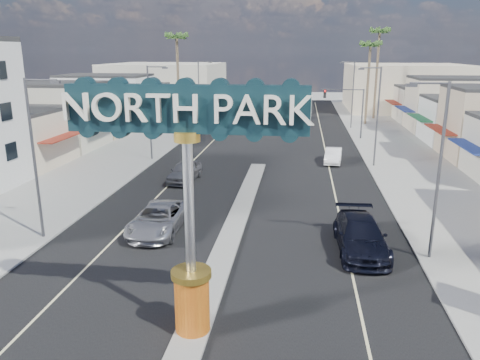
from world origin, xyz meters
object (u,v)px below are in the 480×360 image
(streetlight_l_near, at_px, (36,152))
(streetlight_r_near, at_px, (437,163))
(streetlight_r_far, at_px, (352,91))
(suv_right, at_px, (361,236))
(gateway_sign, at_px, (188,184))
(streetlight_r_mid, at_px, (376,112))
(palm_right_mid, at_px, (370,49))
(car_parked_left, at_px, (185,171))
(streetlight_l_far, at_px, (200,90))
(suv_left, at_px, (159,219))
(car_parked_right, at_px, (333,156))
(traffic_signal_left, at_px, (196,101))
(traffic_signal_right, at_px, (347,103))
(palm_left_far, at_px, (177,42))
(palm_right_far, at_px, (379,36))
(streetlight_l_mid, at_px, (151,108))

(streetlight_l_near, distance_m, streetlight_r_near, 20.87)
(streetlight_r_far, relative_size, suv_right, 1.47)
(gateway_sign, xyz_separation_m, streetlight_l_near, (-10.43, 8.02, -0.86))
(gateway_sign, bearing_deg, streetlight_r_mid, 69.58)
(palm_right_mid, bearing_deg, suv_right, -97.32)
(streetlight_r_near, height_order, car_parked_left, streetlight_r_near)
(streetlight_l_far, height_order, car_parked_left, streetlight_l_far)
(streetlight_r_near, distance_m, suv_left, 15.47)
(palm_right_mid, xyz_separation_m, car_parked_right, (-6.04, -24.93, -9.90))
(traffic_signal_left, height_order, traffic_signal_right, same)
(streetlight_r_far, relative_size, car_parked_left, 1.84)
(streetlight_l_far, height_order, palm_right_mid, palm_right_mid)
(streetlight_l_far, relative_size, suv_left, 1.54)
(suv_left, distance_m, suv_right, 11.56)
(car_parked_left, bearing_deg, car_parked_right, 37.07)
(palm_left_far, relative_size, palm_right_mid, 1.08)
(gateway_sign, relative_size, traffic_signal_left, 1.53)
(streetlight_r_far, height_order, palm_right_far, palm_right_far)
(streetlight_l_mid, distance_m, streetlight_r_far, 30.32)
(streetlight_r_mid, height_order, car_parked_right, streetlight_r_mid)
(palm_left_far, xyz_separation_m, suv_right, (20.16, -39.46, -10.61))
(gateway_sign, relative_size, car_parked_left, 1.87)
(palm_left_far, xyz_separation_m, suv_left, (8.67, -38.14, -10.69))
(car_parked_right, bearing_deg, suv_left, -114.17)
(streetlight_r_mid, distance_m, suv_right, 20.17)
(palm_right_mid, distance_m, car_parked_right, 27.49)
(palm_right_mid, bearing_deg, streetlight_l_mid, -132.03)
(streetlight_l_mid, height_order, streetlight_l_far, same)
(traffic_signal_left, height_order, palm_left_far, palm_left_far)
(streetlight_l_mid, height_order, suv_left, streetlight_l_mid)
(gateway_sign, bearing_deg, palm_right_mid, 76.47)
(streetlight_l_far, bearing_deg, streetlight_r_far, 0.00)
(streetlight_l_mid, relative_size, suv_left, 1.54)
(gateway_sign, relative_size, car_parked_right, 2.14)
(streetlight_l_far, bearing_deg, palm_right_far, 21.46)
(traffic_signal_right, bearing_deg, suv_right, -93.47)
(streetlight_l_mid, height_order, car_parked_left, streetlight_l_mid)
(streetlight_l_mid, height_order, car_parked_right, streetlight_l_mid)
(streetlight_l_far, distance_m, palm_right_mid, 24.41)
(streetlight_l_near, relative_size, palm_right_far, 0.64)
(palm_right_far, bearing_deg, streetlight_l_near, -116.06)
(traffic_signal_left, distance_m, streetlight_l_near, 34.03)
(traffic_signal_right, bearing_deg, traffic_signal_left, 180.00)
(streetlight_r_far, bearing_deg, streetlight_r_near, -90.00)
(streetlight_r_mid, relative_size, palm_left_far, 0.69)
(gateway_sign, bearing_deg, streetlight_l_near, 142.45)
(streetlight_l_near, relative_size, palm_right_mid, 0.74)
(car_parked_left, bearing_deg, gateway_sign, -71.40)
(streetlight_l_far, bearing_deg, streetlight_r_mid, -46.52)
(streetlight_l_near, height_order, streetlight_r_mid, same)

